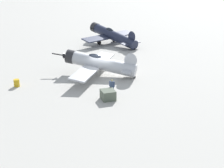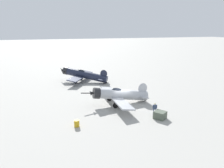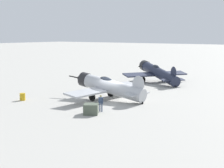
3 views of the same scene
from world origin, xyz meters
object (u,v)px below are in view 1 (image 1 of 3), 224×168
at_px(ground_crew_mechanic, 112,85).
at_px(fuel_drum, 17,83).
at_px(airplane_foreground, 98,63).
at_px(airplane_mid_apron, 112,35).
at_px(equipment_crate, 108,95).

height_order(ground_crew_mechanic, fuel_drum, ground_crew_mechanic).
relative_size(ground_crew_mechanic, fuel_drum, 1.98).
distance_m(airplane_foreground, airplane_mid_apron, 15.69).
bearing_deg(airplane_foreground, airplane_mid_apron, -79.79).
xyz_separation_m(airplane_mid_apron, equipment_crate, (-5.53, 22.45, -1.07)).
height_order(airplane_mid_apron, ground_crew_mechanic, airplane_mid_apron).
distance_m(airplane_mid_apron, equipment_crate, 23.15).
bearing_deg(airplane_foreground, equipment_crate, 115.73).
bearing_deg(fuel_drum, equipment_crate, 174.67).
bearing_deg(airplane_mid_apron, ground_crew_mechanic, 136.99).
height_order(airplane_foreground, ground_crew_mechanic, airplane_foreground).
relative_size(airplane_mid_apron, fuel_drum, 11.83).
xyz_separation_m(airplane_mid_apron, ground_crew_mechanic, (-5.56, 21.01, -0.58)).
bearing_deg(ground_crew_mechanic, airplane_mid_apron, 25.27).
height_order(airplane_foreground, fuel_drum, airplane_foreground).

